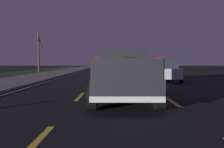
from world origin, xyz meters
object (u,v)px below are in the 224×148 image
at_px(sedan_tan, 114,69).
at_px(sedan_blue, 116,72).
at_px(bare_tree_far, 38,51).
at_px(pickup_truck, 123,74).
at_px(sedan_red, 117,67).
at_px(sedan_silver, 164,71).

xyz_separation_m(sedan_tan, sedan_blue, (-7.43, -0.07, 0.00)).
bearing_deg(sedan_tan, bare_tree_far, 40.97).
bearing_deg(bare_tree_far, sedan_blue, -151.40).
xyz_separation_m(pickup_truck, sedan_blue, (7.30, 0.17, -0.20)).
relative_size(pickup_truck, sedan_blue, 1.22).
relative_size(sedan_red, sedan_silver, 1.00).
xyz_separation_m(sedan_red, bare_tree_far, (4.62, 11.02, 2.25)).
relative_size(pickup_truck, sedan_tan, 1.22).
bearing_deg(sedan_silver, sedan_tan, 33.84).
bearing_deg(bare_tree_far, sedan_tan, -139.03).
xyz_separation_m(sedan_tan, bare_tree_far, (12.32, 10.70, 2.25)).
distance_m(sedan_tan, bare_tree_far, 16.47).
distance_m(sedan_tan, sedan_blue, 7.43).
xyz_separation_m(sedan_silver, bare_tree_far, (17.66, 14.28, 2.25)).
bearing_deg(sedan_blue, sedan_tan, 0.54).
height_order(pickup_truck, sedan_tan, pickup_truck).
bearing_deg(pickup_truck, sedan_blue, 1.34).
bearing_deg(sedan_silver, sedan_blue, 120.69).
height_order(pickup_truck, sedan_blue, pickup_truck).
xyz_separation_m(pickup_truck, sedan_silver, (9.39, -3.34, -0.20)).
bearing_deg(bare_tree_far, sedan_red, -112.74).
distance_m(sedan_red, sedan_tan, 7.71).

